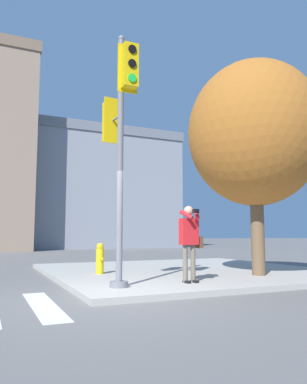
{
  "coord_description": "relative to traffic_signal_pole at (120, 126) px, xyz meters",
  "views": [
    {
      "loc": [
        -2.18,
        -6.67,
        1.19
      ],
      "look_at": [
        1.22,
        0.82,
        2.12
      ],
      "focal_mm": 35.0,
      "sensor_mm": 36.0,
      "label": 1
    }
  ],
  "objects": [
    {
      "name": "ground_plane",
      "position": [
        -0.35,
        -0.63,
        -3.46
      ],
      "size": [
        160.0,
        160.0,
        0.0
      ],
      "primitive_type": "plane",
      "color": "slate"
    },
    {
      "name": "sidewalk_corner",
      "position": [
        3.15,
        2.87,
        -3.4
      ],
      "size": [
        8.0,
        8.0,
        0.12
      ],
      "color": "#ADA89E",
      "rests_on": "ground_plane"
    },
    {
      "name": "traffic_signal_pole",
      "position": [
        0.0,
        0.0,
        0.0
      ],
      "size": [
        0.46,
        1.37,
        5.36
      ],
      "color": "slate",
      "rests_on": "sidewalk_corner"
    },
    {
      "name": "person_photographer",
      "position": [
        1.7,
        0.06,
        -2.32
      ],
      "size": [
        0.58,
        0.54,
        1.7
      ],
      "color": "black",
      "rests_on": "sidewalk_corner"
    },
    {
      "name": "street_tree",
      "position": [
        4.09,
        0.61,
        0.45
      ],
      "size": [
        3.61,
        3.61,
        5.78
      ],
      "color": "brown",
      "rests_on": "sidewalk_corner"
    },
    {
      "name": "fire_hydrant",
      "position": [
        0.39,
        2.65,
        -2.93
      ],
      "size": [
        0.21,
        0.27,
        0.83
      ],
      "color": "yellow",
      "rests_on": "sidewalk_corner"
    },
    {
      "name": "building_right",
      "position": [
        6.63,
        26.61,
        1.71
      ],
      "size": [
        13.96,
        9.96,
        10.32
      ],
      "color": "gray",
      "rests_on": "ground_plane"
    }
  ]
}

